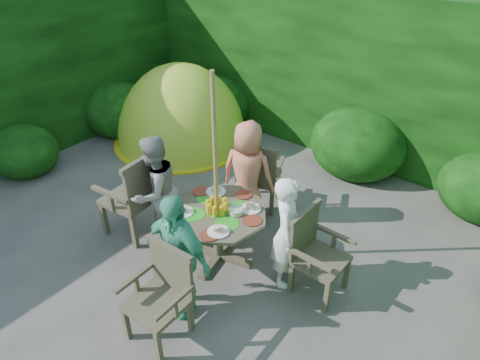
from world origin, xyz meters
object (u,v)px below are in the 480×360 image
Objects in this scene: patio_table at (218,219)px; garden_chair_right at (315,252)px; garden_chair_left at (135,194)px; child_back at (248,174)px; child_right at (287,232)px; child_front at (177,255)px; parasol_pole at (216,176)px; garden_chair_front at (162,293)px; garden_chair_back at (258,175)px; dome_tent at (182,140)px; child_left at (155,191)px.

garden_chair_right is (1.07, 0.26, -0.08)m from patio_table.
child_back reaches higher than garden_chair_left.
child_front is at bearing 119.58° from child_right.
parasol_pole reaches higher than garden_chair_front.
garden_chair_back is (-1.30, 0.81, 0.03)m from garden_chair_right.
garden_chair_front is 0.33× the size of dome_tent.
parasol_pole is 0.93m from child_right.
garden_chair_left is at bearing -166.49° from parasol_pole.
child_left reaches higher than garden_chair_right.
patio_table is 0.99× the size of child_left.
garden_chair_front is 1.36m from child_right.
child_left is at bearing 41.18° from child_back.
child_front is (0.18, -0.78, -0.43)m from parasol_pole.
child_back is (-0.44, 1.85, 0.20)m from garden_chair_front.
child_front is (0.36, -1.56, -0.01)m from child_back.
patio_table is 0.81m from child_left.
garden_chair_left is 1.55m from garden_chair_front.
garden_chair_back reaches higher than patio_table.
garden_chair_right is 1.00× the size of garden_chair_front.
dome_tent is at bearing 130.82° from garden_chair_front.
patio_table is 1.51× the size of garden_chair_front.
child_right is (0.52, 1.25, 0.16)m from garden_chair_front.
child_front is (0.41, -1.85, 0.17)m from garden_chair_back.
parasol_pole is at bearing 74.58° from child_right.
garden_chair_back is 2.20m from garden_chair_front.
child_back is 0.51× the size of dome_tent.
child_back is at bearing 101.67° from garden_chair_front.
garden_chair_right is 1.53m from garden_chair_back.
garden_chair_front reaches higher than patio_table.
garden_chair_right is at bearing 98.73° from child_left.
child_front is (-0.60, -0.96, 0.04)m from child_right.
child_right is 0.93× the size of child_back.
garden_chair_front is at bearing 149.77° from garden_chair_right.
parasol_pole is 2.33× the size of garden_chair_back.
child_left is at bearing -41.81° from dome_tent.
patio_table is at bearing 104.85° from garden_chair_right.
child_right is at bearing 98.16° from child_left.
child_left is 1.01× the size of child_front.
child_back is at bearing 132.86° from garden_chair_left.
child_right is 3.67m from dome_tent.
garden_chair_left is at bearing -79.84° from child_left.
child_back is (0.05, -0.29, 0.18)m from garden_chair_back.
child_front is 0.50× the size of dome_tent.
parasol_pole is at bearing -154.21° from patio_table.
child_left is (-0.78, -0.18, -0.42)m from parasol_pole.
garden_chair_left is at bearing -166.44° from patio_table.
dome_tent is at bearing -145.83° from child_left.
child_back is 1.01× the size of child_front.
child_left is (-0.78, -0.18, 0.13)m from patio_table.
child_back is 2.58m from dome_tent.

